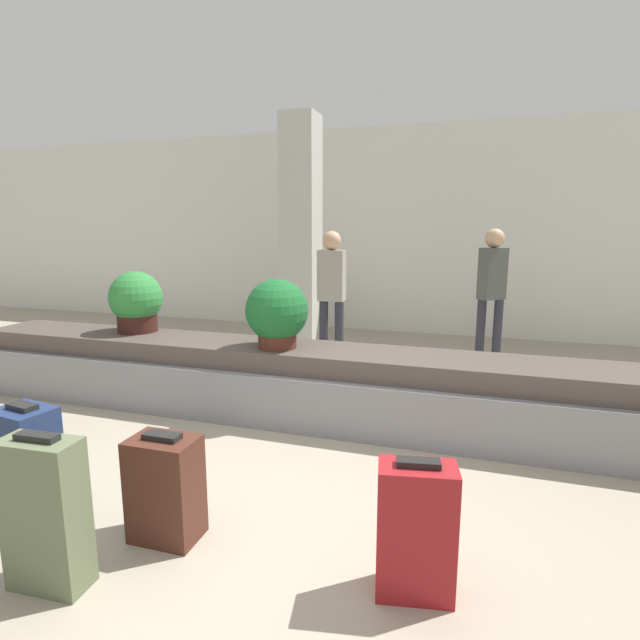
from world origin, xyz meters
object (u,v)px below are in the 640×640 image
(suitcase_3, at_px, (165,488))
(potted_plant_0, at_px, (277,313))
(pillar, at_px, (301,232))
(suitcase_4, at_px, (45,514))
(suitcase_2, at_px, (416,530))
(suitcase_5, at_px, (29,465))
(traveler_0, at_px, (492,284))
(traveler_1, at_px, (332,286))
(potted_plant_1, at_px, (136,302))

(suitcase_3, height_order, potted_plant_0, potted_plant_0)
(pillar, bearing_deg, suitcase_4, -83.28)
(suitcase_3, relative_size, suitcase_4, 0.79)
(suitcase_2, bearing_deg, potted_plant_0, 117.72)
(suitcase_5, bearing_deg, traveler_0, 69.08)
(suitcase_2, xyz_separation_m, traveler_0, (0.36, 4.37, 0.67))
(pillar, relative_size, suitcase_2, 4.85)
(suitcase_4, distance_m, traveler_1, 4.25)
(suitcase_2, height_order, suitcase_5, suitcase_5)
(suitcase_3, relative_size, traveler_0, 0.36)
(suitcase_3, relative_size, potted_plant_1, 0.99)
(traveler_1, bearing_deg, suitcase_5, -99.88)
(suitcase_2, distance_m, potted_plant_1, 3.70)
(pillar, height_order, suitcase_5, pillar)
(suitcase_2, height_order, suitcase_4, suitcase_4)
(suitcase_4, relative_size, traveler_1, 0.47)
(suitcase_5, distance_m, potted_plant_1, 2.35)
(suitcase_2, xyz_separation_m, suitcase_4, (-1.64, -0.47, 0.05))
(potted_plant_0, bearing_deg, suitcase_4, -95.06)
(potted_plant_0, bearing_deg, pillar, 105.84)
(potted_plant_1, distance_m, traveler_1, 2.29)
(suitcase_4, height_order, traveler_1, traveler_1)
(suitcase_3, relative_size, potted_plant_0, 1.00)
(traveler_0, bearing_deg, suitcase_5, -163.81)
(suitcase_5, xyz_separation_m, traveler_1, (0.67, 3.81, 0.62))
(pillar, xyz_separation_m, suitcase_4, (0.61, -5.15, -1.23))
(suitcase_3, bearing_deg, suitcase_2, -1.57)
(suitcase_5, bearing_deg, suitcase_2, 10.77)
(potted_plant_0, bearing_deg, suitcase_2, -51.87)
(suitcase_3, distance_m, potted_plant_1, 2.71)
(traveler_0, bearing_deg, suitcase_3, -155.40)
(suitcase_5, relative_size, traveler_1, 0.43)
(pillar, height_order, suitcase_2, pillar)
(pillar, xyz_separation_m, potted_plant_1, (-0.79, -2.65, -0.66))
(suitcase_5, bearing_deg, potted_plant_0, 77.40)
(suitcase_5, distance_m, potted_plant_0, 2.13)
(pillar, height_order, suitcase_4, pillar)
(pillar, bearing_deg, suitcase_5, -89.19)
(suitcase_4, bearing_deg, traveler_0, 63.77)
(pillar, xyz_separation_m, traveler_0, (2.60, -0.31, -0.62))
(pillar, relative_size, suitcase_3, 5.33)
(suitcase_4, distance_m, suitcase_5, 0.67)
(potted_plant_1, relative_size, traveler_0, 0.37)
(suitcase_3, relative_size, suitcase_5, 0.86)
(pillar, bearing_deg, potted_plant_1, -106.59)
(potted_plant_0, xyz_separation_m, traveler_1, (-0.08, 1.91, 0.02))
(suitcase_5, relative_size, potted_plant_1, 1.16)
(pillar, distance_m, suitcase_2, 5.35)
(suitcase_2, relative_size, traveler_0, 0.40)
(suitcase_4, xyz_separation_m, potted_plant_0, (0.20, 2.30, 0.57))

